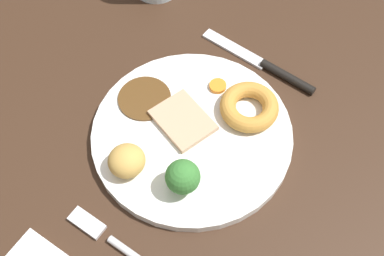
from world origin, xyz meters
TOP-DOWN VIEW (x-y plane):
  - dining_table at (0.00, 0.00)cm, footprint 120.00×84.00cm
  - dinner_plate at (-3.20, 0.68)cm, footprint 26.13×26.13cm
  - gravy_pool at (-1.96, 8.82)cm, footprint 7.18×7.18cm
  - meat_slice_main at (-2.48, 2.49)cm, footprint 8.35×9.29cm
  - yorkshire_pudding at (3.35, -4.15)cm, footprint 7.77×7.77cm
  - roast_potato_left at (-11.64, 4.90)cm, footprint 6.24×6.19cm
  - carrot_coin_front at (4.75, 1.28)cm, footprint 2.33×2.33cm
  - broccoli_floret at (-10.46, -2.33)cm, footprint 4.22×4.22cm
  - fork at (-20.21, 0.55)cm, footprint 2.57×15.32cm
  - knife at (12.23, -2.75)cm, footprint 3.53×18.55cm

SIDE VIEW (x-z plane):
  - dining_table at x=0.00cm, z-range 0.00..3.60cm
  - fork at x=-20.21cm, z-range 3.54..4.44cm
  - knife at x=12.23cm, z-range 3.45..4.65cm
  - dinner_plate at x=-3.20cm, z-range 3.60..5.00cm
  - gravy_pool at x=-1.96cm, z-range 5.00..5.30cm
  - carrot_coin_front at x=4.75cm, z-range 5.00..5.56cm
  - meat_slice_main at x=-2.48cm, z-range 5.00..5.80cm
  - yorkshire_pudding at x=3.35cm, z-range 5.00..7.15cm
  - roast_potato_left at x=-11.64cm, z-range 5.00..8.51cm
  - broccoli_floret at x=-10.46cm, z-range 5.25..10.14cm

